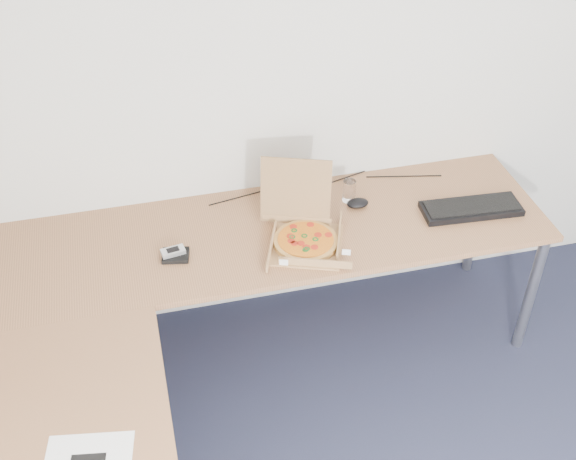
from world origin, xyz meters
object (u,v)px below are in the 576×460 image
object	(u,v)px
drinking_glass	(349,191)
keyboard	(471,209)
desk	(215,314)
wallet	(176,255)
pizza_box	(305,236)

from	to	relation	value
drinking_glass	keyboard	distance (m)	0.57
desk	wallet	bearing A→B (deg)	107.18
desk	keyboard	world-z (taller)	keyboard
drinking_glass	wallet	world-z (taller)	drinking_glass
pizza_box	wallet	size ratio (longest dim) A/B	3.23
pizza_box	drinking_glass	xyz separation A→B (m)	(0.28, 0.25, 0.02)
drinking_glass	keyboard	size ratio (longest dim) A/B	0.24
wallet	keyboard	bearing A→B (deg)	10.87
drinking_glass	keyboard	world-z (taller)	drinking_glass
pizza_box	wallet	xyz separation A→B (m)	(-0.56, 0.04, -0.03)
keyboard	wallet	bearing A→B (deg)	-176.20
drinking_glass	wallet	distance (m)	0.87
pizza_box	keyboard	distance (m)	0.80
drinking_glass	wallet	xyz separation A→B (m)	(-0.84, -0.22, -0.04)
keyboard	wallet	xyz separation A→B (m)	(-1.36, 0.00, -0.00)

